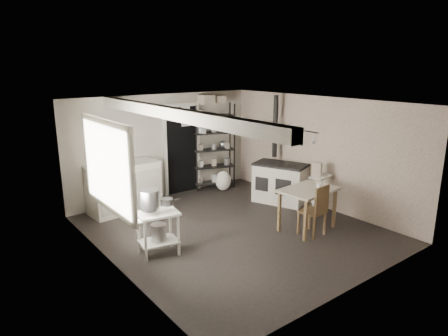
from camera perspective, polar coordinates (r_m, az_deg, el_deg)
floor at (r=7.36m, az=1.44°, el=-8.79°), size 5.00×5.00×0.00m
ceiling at (r=6.78m, az=1.57°, el=9.34°), size 5.00×5.00×0.00m
wall_back at (r=9.01m, az=-8.57°, el=3.11°), size 4.50×0.02×2.30m
wall_front at (r=5.37m, az=18.63°, el=-5.48°), size 4.50×0.02×2.30m
wall_left at (r=5.89m, az=-15.81°, el=-3.49°), size 0.02×5.00×2.30m
wall_right at (r=8.54m, az=13.32°, el=2.25°), size 0.02×5.00×2.30m
window at (r=5.98m, az=-16.50°, el=0.24°), size 0.12×1.76×1.28m
doorway at (r=9.24m, az=-6.01°, el=2.53°), size 0.96×0.10×2.08m
ceiling_beam at (r=6.11m, az=-7.29°, el=7.71°), size 0.18×5.00×0.18m
wallpaper_panel at (r=8.53m, az=13.28°, el=2.24°), size 0.01×5.00×2.30m
utensil_rail at (r=8.81m, az=10.20°, el=5.42°), size 0.06×1.20×0.44m
prep_table at (r=6.39m, az=-9.36°, el=-8.85°), size 0.68×0.54×0.71m
stockpot at (r=6.14m, az=-10.57°, el=-4.49°), size 0.37×0.37×0.31m
saucepan at (r=6.28m, az=-8.19°, el=-4.80°), size 0.20×0.20×0.11m
bucket at (r=6.39m, az=-9.32°, el=-9.00°), size 0.27×0.27×0.26m
base_cabinets at (r=8.40m, az=-14.07°, el=-2.89°), size 1.54×0.74×0.99m
mixing_bowl at (r=8.22m, az=-13.19°, el=0.39°), size 0.36×0.36×0.07m
counter_cup at (r=8.04m, az=-16.46°, el=-0.09°), size 0.14×0.14×0.09m
shelf_rack at (r=9.54m, az=-1.47°, el=2.68°), size 1.03×0.68×2.04m
shelf_jar at (r=9.29m, az=-2.88°, el=4.96°), size 0.11×0.11×0.19m
storage_box_a at (r=9.25m, az=-2.52°, el=8.94°), size 0.31×0.27×0.21m
storage_box_b at (r=9.50m, az=-0.71°, el=8.98°), size 0.29×0.28×0.17m
stove at (r=8.71m, az=8.00°, el=-2.08°), size 0.98×1.24×0.86m
stovepipe at (r=8.93m, az=7.34°, el=5.92°), size 0.13×0.13×1.41m
side_ledge at (r=8.29m, az=13.57°, el=-3.31°), size 0.53×0.33×0.77m
oats_box at (r=8.08m, az=13.15°, el=0.54°), size 0.18×0.21×0.28m
work_table at (r=7.40m, az=11.80°, el=-5.81°), size 1.07×0.80×0.77m
table_cup at (r=7.36m, az=13.41°, el=-2.47°), size 0.14×0.14×0.10m
chair at (r=7.16m, az=12.52°, el=-5.67°), size 0.42×0.44×0.93m
flour_sack at (r=9.49m, az=-0.10°, el=-1.80°), size 0.49×0.46×0.47m
floor_crock at (r=8.37m, az=11.82°, el=-5.60°), size 0.13×0.13×0.16m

